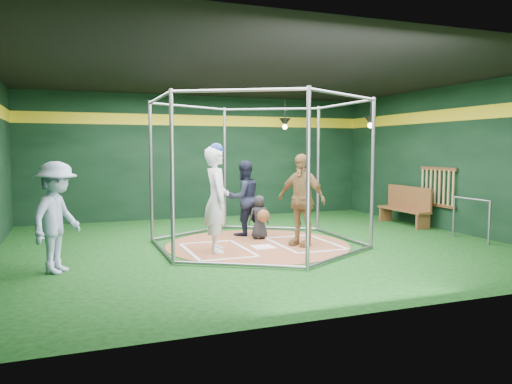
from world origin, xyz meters
name	(u,v)px	position (x,y,z in m)	size (l,w,h in m)	color
room_shell	(258,161)	(0.00, 0.01, 1.75)	(10.10, 9.10, 3.53)	#0B340D
clay_disc	(258,245)	(0.00, 0.00, 0.01)	(3.80, 3.80, 0.01)	#955536
home_plate	(263,247)	(0.00, -0.30, 0.02)	(0.43, 0.43, 0.01)	white
batter_box_left	(217,250)	(-0.95, -0.25, 0.02)	(1.17, 1.77, 0.01)	white
batter_box_right	(304,243)	(0.95, -0.25, 0.02)	(1.17, 1.77, 0.01)	white
batting_cage	(258,173)	(0.00, 0.00, 1.50)	(4.05, 4.67, 3.00)	gray
bat_rack	(437,187)	(4.93, 0.40, 1.05)	(0.07, 1.25, 0.98)	brown
pendant_lamp_near	(285,123)	(2.20, 3.60, 2.74)	(0.34, 0.34, 0.90)	black
pendant_lamp_far	(370,121)	(4.00, 2.00, 2.74)	(0.34, 0.34, 0.90)	black
batter_figure	(217,198)	(-0.99, -0.38, 1.05)	(0.60, 0.81, 2.09)	silver
visitor_leopard	(301,200)	(0.81, -0.37, 0.95)	(1.10, 0.46, 1.88)	#B3874C
catcher_figure	(260,217)	(0.27, 0.59, 0.50)	(0.50, 0.57, 0.96)	black
umpire	(244,198)	(0.11, 1.18, 0.87)	(0.83, 0.65, 1.71)	black
bystander_blue	(57,217)	(-3.83, -1.01, 0.90)	(1.16, 0.67, 1.80)	#A0B2D4
dugout_bench	(406,205)	(4.63, 1.22, 0.52)	(0.41, 1.74, 1.01)	brown
steel_railing	(471,212)	(4.55, -1.12, 0.62)	(0.05, 1.08, 0.93)	gray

